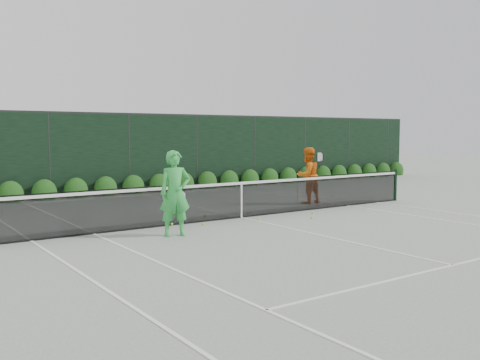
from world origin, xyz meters
TOP-DOWN VIEW (x-y plane):
  - ground at (0.00, 0.00)m, footprint 80.00×80.00m
  - tennis_net at (-0.02, 0.00)m, footprint 12.90×0.10m
  - player_woman at (-2.67, -1.23)m, footprint 0.78×0.60m
  - player_man at (3.46, 1.17)m, footprint 0.96×0.72m
  - court_lines at (0.00, 0.00)m, footprint 11.03×23.83m
  - windscreen_fence at (0.00, -2.71)m, footprint 32.00×21.07m
  - hedge_row at (-0.00, 7.15)m, footprint 31.66×0.65m
  - tennis_balls at (-0.02, -0.24)m, footprint 4.27×1.96m

SIDE VIEW (x-z plane):
  - ground at x=0.00m, z-range 0.00..0.00m
  - court_lines at x=0.00m, z-range 0.00..0.01m
  - tennis_balls at x=-0.02m, z-range 0.00..0.07m
  - hedge_row at x=0.00m, z-range -0.23..0.70m
  - tennis_net at x=-0.02m, z-range 0.00..1.07m
  - player_man at x=3.46m, z-range 0.00..1.83m
  - player_woman at x=-2.67m, z-range 0.00..1.92m
  - windscreen_fence at x=0.00m, z-range -0.02..3.04m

